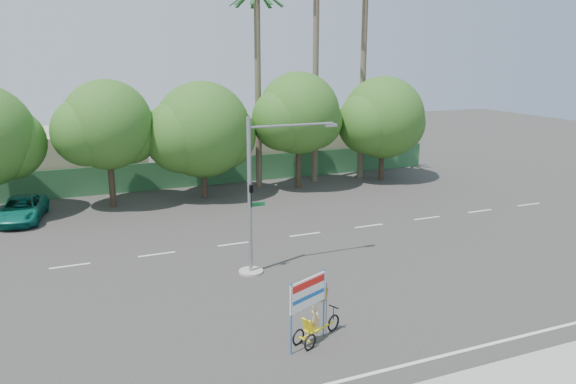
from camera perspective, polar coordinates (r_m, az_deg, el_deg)
name	(u,v)px	position (r m, az deg, el deg)	size (l,w,h in m)	color
ground	(342,298)	(23.11, 5.52, -10.69)	(120.00, 120.00, 0.00)	#33302D
fence	(205,172)	(42.07, -8.38, 2.02)	(38.00, 0.08, 2.00)	#336B3D
building_left	(58,158)	(45.07, -22.32, 3.20)	(12.00, 8.00, 4.00)	#BAB294
building_right	(282,146)	(48.60, -0.58, 4.73)	(14.00, 8.00, 3.60)	#BAB294
tree_left	(107,128)	(36.84, -17.93, 6.20)	(6.66, 5.60, 8.07)	#473828
tree_center	(202,132)	(37.88, -8.77, 6.01)	(7.62, 6.40, 7.85)	#473828
tree_right	(298,116)	(40.04, 1.03, 7.70)	(6.90, 5.80, 8.36)	#473828
tree_far_right	(383,120)	(43.39, 9.58, 7.21)	(7.38, 6.20, 7.94)	#473828
palm_tall	(316,40)	(42.02, 2.86, 15.13)	(3.73, 3.79, 17.45)	#70604C
palm_mid	(364,55)	(43.89, 7.69, 13.58)	(3.73, 3.79, 15.45)	#70604C
palm_short	(258,64)	(40.29, -3.11, 12.89)	(3.73, 3.79, 14.45)	#70604C
traffic_signal	(257,210)	(24.68, -3.21, -1.79)	(4.72, 1.10, 7.00)	gray
trike_billboard	(313,315)	(19.40, 2.53, -12.33)	(2.38, 1.25, 2.55)	black
pickup_truck	(22,209)	(36.42, -25.43, -1.59)	(2.30, 4.98, 1.38)	#0F6A5B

